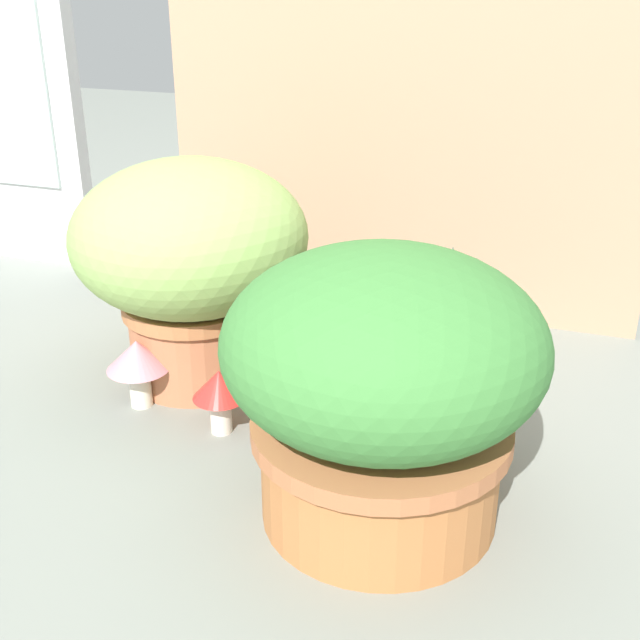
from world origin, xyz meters
The scene contains 8 objects.
ground_plane centered at (0.00, 0.00, 0.00)m, with size 6.00×6.00×0.00m, color gray.
cardboard_backdrop centered at (0.03, 0.57, 0.48)m, with size 0.97×0.03×0.96m, color tan.
window_panel_white centered at (-0.86, 0.57, 0.42)m, with size 0.31×0.05×0.83m.
grass_planter centered at (-0.21, 0.14, 0.23)m, with size 0.39×0.39×0.39m.
leafy_planter centered at (0.19, -0.13, 0.20)m, with size 0.40×0.40×0.37m.
cat centered at (0.15, 0.17, 0.12)m, with size 0.28×0.38×0.32m.
mushroom_ornament_pink centered at (-0.26, 0.02, 0.08)m, with size 0.10×0.10×0.12m.
mushroom_ornament_red centered at (-0.10, -0.01, 0.07)m, with size 0.08×0.08×0.11m.
Camera 1 is at (0.41, -0.99, 0.69)m, focal length 45.63 mm.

